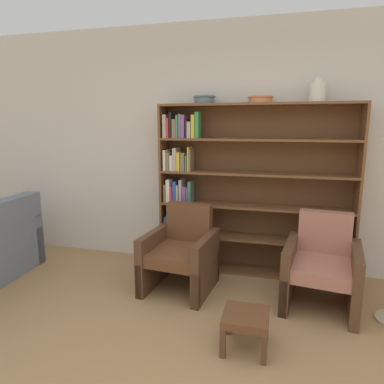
% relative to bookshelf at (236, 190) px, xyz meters
% --- Properties ---
extents(wall_back, '(12.00, 0.06, 2.75)m').
position_rel_bookshelf_xyz_m(wall_back, '(0.07, 0.17, 0.45)').
color(wall_back, silver).
rests_on(wall_back, ground).
extents(bookshelf, '(2.09, 0.30, 1.86)m').
position_rel_bookshelf_xyz_m(bookshelf, '(0.00, 0.00, 0.00)').
color(bookshelf, brown).
rests_on(bookshelf, ground).
extents(bowl_terracotta, '(0.24, 0.24, 0.09)m').
position_rel_bookshelf_xyz_m(bowl_terracotta, '(-0.36, -0.02, 0.98)').
color(bowl_terracotta, slate).
rests_on(bowl_terracotta, bookshelf).
extents(bowl_brass, '(0.27, 0.27, 0.07)m').
position_rel_bookshelf_xyz_m(bowl_brass, '(0.23, -0.02, 0.97)').
color(bowl_brass, '#C67547').
rests_on(bowl_brass, bookshelf).
extents(vase_tall, '(0.16, 0.16, 0.23)m').
position_rel_bookshelf_xyz_m(vase_tall, '(0.78, -0.02, 1.03)').
color(vase_tall, silver).
rests_on(vase_tall, bookshelf).
extents(armchair_leather, '(0.70, 0.74, 0.83)m').
position_rel_bookshelf_xyz_m(armchair_leather, '(-0.46, -0.58, -0.56)').
color(armchair_leather, brown).
rests_on(armchair_leather, ground).
extents(armchair_cushioned, '(0.73, 0.76, 0.83)m').
position_rel_bookshelf_xyz_m(armchair_cushioned, '(0.88, -0.58, -0.56)').
color(armchair_cushioned, brown).
rests_on(armchair_cushioned, ground).
extents(footstool, '(0.33, 0.33, 0.28)m').
position_rel_bookshelf_xyz_m(footstool, '(0.27, -1.41, -0.70)').
color(footstool, brown).
rests_on(footstool, ground).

